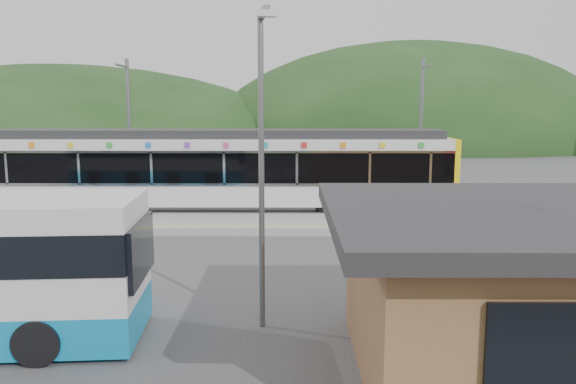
{
  "coord_description": "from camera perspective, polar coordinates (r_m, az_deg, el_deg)",
  "views": [
    {
      "loc": [
        0.77,
        -18.47,
        4.67
      ],
      "look_at": [
        0.67,
        1.0,
        1.76
      ],
      "focal_mm": 35.0,
      "sensor_mm": 36.0,
      "label": 1
    }
  ],
  "objects": [
    {
      "name": "yellow_line",
      "position": [
        20.94,
        -1.82,
        -3.54
      ],
      "size": [
        26.0,
        0.1,
        0.01
      ],
      "primitive_type": "cube",
      "color": "yellow",
      "rests_on": "platform"
    },
    {
      "name": "hills",
      "position": [
        24.81,
        12.92,
        -2.57
      ],
      "size": [
        146.0,
        149.0,
        26.0
      ],
      "color": "#1E3D19",
      "rests_on": "ground"
    },
    {
      "name": "catenary_mast_west",
      "position": [
        28.14,
        -15.82,
        6.1
      ],
      "size": [
        0.18,
        1.8,
        7.0
      ],
      "color": "slate",
      "rests_on": "ground"
    },
    {
      "name": "platform",
      "position": [
        22.24,
        -1.7,
        -3.23
      ],
      "size": [
        26.0,
        3.2,
        0.3
      ],
      "primitive_type": "cube",
      "color": "#9E9E99",
      "rests_on": "ground"
    },
    {
      "name": "lamp_post",
      "position": [
        11.49,
        -2.77,
        4.72
      ],
      "size": [
        0.38,
        1.17,
        6.58
      ],
      "rotation": [
        0.0,
        0.0,
        0.17
      ],
      "color": "slate",
      "rests_on": "ground"
    },
    {
      "name": "ground",
      "position": [
        19.06,
        -2.04,
        -5.69
      ],
      "size": [
        120.0,
        120.0,
        0.0
      ],
      "primitive_type": "plane",
      "color": "#4C4C4F",
      "rests_on": "ground"
    },
    {
      "name": "train",
      "position": [
        24.82,
        -7.2,
        2.4
      ],
      "size": [
        20.44,
        3.01,
        3.74
      ],
      "color": "black",
      "rests_on": "ground"
    },
    {
      "name": "catenary_mast_east",
      "position": [
        27.76,
        13.35,
        6.16
      ],
      "size": [
        0.18,
        1.8,
        7.0
      ],
      "color": "slate",
      "rests_on": "ground"
    }
  ]
}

